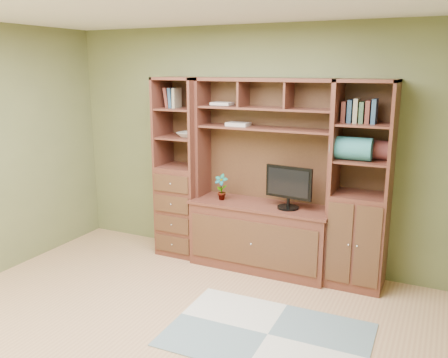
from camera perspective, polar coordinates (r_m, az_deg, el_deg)
The scene contains 11 objects.
room at distance 3.55m, azimuth -8.99°, elevation -0.83°, with size 4.60×4.10×2.64m.
center_hutch at distance 5.01m, azimuth 4.48°, elevation 0.24°, with size 1.54×0.53×2.05m, color #54281D.
left_tower at distance 5.48m, azimuth -5.17°, elevation 1.34°, with size 0.50×0.45×2.05m, color #54281D.
right_tower at distance 4.79m, azimuth 16.16°, elevation -0.87°, with size 0.55×0.45×2.05m, color #54281D.
rug at distance 4.13m, azimuth 5.27°, elevation -18.15°, with size 1.63×1.09×0.01m, color #9FA6A5.
monitor at distance 4.88m, azimuth 7.81°, elevation -0.09°, with size 0.50×0.22×0.61m, color black.
orchid at distance 5.19m, azimuth -0.34°, elevation -0.98°, with size 0.15×0.10×0.29m, color #B4673D.
magazines at distance 5.12m, azimuth 1.73°, elevation 6.62°, with size 0.24×0.17×0.04m, color #AE9E94.
bowl at distance 5.36m, azimuth -4.41°, elevation 5.36°, with size 0.22×0.22×0.05m, color beige.
blanket_teal at distance 4.69m, azimuth 15.11°, elevation 3.57°, with size 0.38×0.22×0.22m, color #2E767A.
blanket_red at distance 4.79m, azimuth 17.51°, elevation 3.39°, with size 0.33×0.18×0.18m, color brown.
Camera 1 is at (1.97, -2.83, 2.16)m, focal length 38.00 mm.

